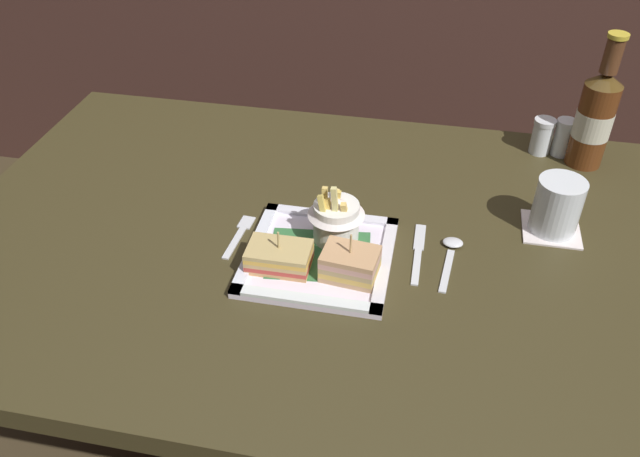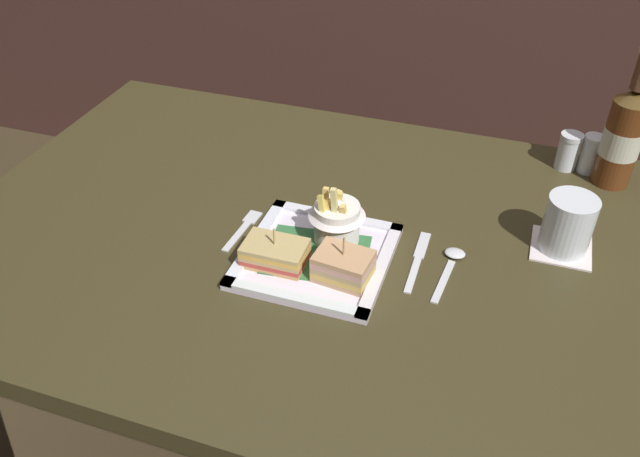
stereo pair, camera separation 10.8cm
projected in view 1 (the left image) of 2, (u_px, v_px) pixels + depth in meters
The scene contains 13 objects.
dining_table at pixel (321, 277), 1.20m from camera, with size 1.34×0.90×0.76m.
square_plate at pixel (319, 257), 1.08m from camera, with size 0.24×0.24×0.02m.
sandwich_half_left at pixel (279, 257), 1.04m from camera, with size 0.10×0.07×0.07m.
sandwich_half_right at pixel (350, 264), 1.02m from camera, with size 0.09×0.07×0.08m.
fries_cup at pixel (336, 215), 1.08m from camera, with size 0.10×0.10×0.12m.
beer_bottle at pixel (595, 117), 1.26m from camera, with size 0.07×0.07×0.27m.
drink_coaster at pixel (551, 229), 1.15m from camera, with size 0.10×0.10×0.00m, color white.
water_glass at pixel (557, 209), 1.12m from camera, with size 0.08×0.08×0.10m.
fork at pixel (240, 234), 1.14m from camera, with size 0.03×0.12×0.00m.
knife at pixel (418, 251), 1.10m from camera, with size 0.02×0.16×0.00m.
spoon at pixel (451, 250), 1.09m from camera, with size 0.04×0.14×0.01m.
salt_shaker at pixel (542, 138), 1.34m from camera, with size 0.04×0.04×0.08m.
pepper_shaker at pixel (563, 140), 1.33m from camera, with size 0.04×0.04×0.08m.
Camera 1 is at (0.18, -0.88, 1.46)m, focal length 36.12 mm.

